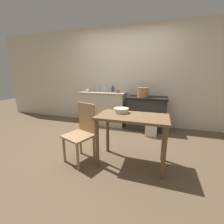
{
  "coord_description": "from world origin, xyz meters",
  "views": [
    {
      "loc": [
        0.95,
        -2.43,
        1.36
      ],
      "look_at": [
        0.0,
        0.48,
        0.58
      ],
      "focal_mm": 24.0,
      "sensor_mm": 36.0,
      "label": 1
    }
  ],
  "objects_px": {
    "flour_sack": "(151,127)",
    "cup_center": "(87,90)",
    "mixing_bowl_large": "(121,110)",
    "bottle_left": "(98,89)",
    "work_table": "(132,125)",
    "bottle_mid_left": "(113,89)",
    "stove": "(147,113)",
    "bottle_far_left": "(104,89)",
    "cup_center_left": "(118,91)",
    "chair": "(82,131)",
    "stock_pot": "(143,92)"
  },
  "relations": [
    {
      "from": "stock_pot",
      "to": "cup_center_left",
      "type": "xyz_separation_m",
      "value": [
        -0.63,
        0.01,
        0.0
      ]
    },
    {
      "from": "bottle_far_left",
      "to": "cup_center_left",
      "type": "height_order",
      "value": "bottle_far_left"
    },
    {
      "from": "work_table",
      "to": "cup_center",
      "type": "height_order",
      "value": "cup_center"
    },
    {
      "from": "bottle_far_left",
      "to": "cup_center_left",
      "type": "bearing_deg",
      "value": -19.72
    },
    {
      "from": "mixing_bowl_large",
      "to": "bottle_far_left",
      "type": "distance_m",
      "value": 1.84
    },
    {
      "from": "stock_pot",
      "to": "bottle_mid_left",
      "type": "height_order",
      "value": "stock_pot"
    },
    {
      "from": "stove",
      "to": "work_table",
      "type": "distance_m",
      "value": 1.65
    },
    {
      "from": "stove",
      "to": "bottle_left",
      "type": "xyz_separation_m",
      "value": [
        -1.39,
        0.19,
        0.55
      ]
    },
    {
      "from": "cup_center_left",
      "to": "chair",
      "type": "bearing_deg",
      "value": -93.0
    },
    {
      "from": "bottle_left",
      "to": "bottle_mid_left",
      "type": "bearing_deg",
      "value": -0.98
    },
    {
      "from": "flour_sack",
      "to": "cup_center",
      "type": "height_order",
      "value": "cup_center"
    },
    {
      "from": "work_table",
      "to": "mixing_bowl_large",
      "type": "relative_size",
      "value": 4.35
    },
    {
      "from": "stock_pot",
      "to": "mixing_bowl_large",
      "type": "xyz_separation_m",
      "value": [
        -0.16,
        -1.45,
        -0.12
      ]
    },
    {
      "from": "chair",
      "to": "cup_center_left",
      "type": "distance_m",
      "value": 1.77
    },
    {
      "from": "bottle_far_left",
      "to": "cup_center",
      "type": "relative_size",
      "value": 2.34
    },
    {
      "from": "bottle_mid_left",
      "to": "cup_center",
      "type": "relative_size",
      "value": 2.17
    },
    {
      "from": "work_table",
      "to": "cup_center",
      "type": "xyz_separation_m",
      "value": [
        -1.52,
        1.58,
        0.29
      ]
    },
    {
      "from": "stove",
      "to": "chair",
      "type": "relative_size",
      "value": 1.04
    },
    {
      "from": "stock_pot",
      "to": "bottle_left",
      "type": "height_order",
      "value": "stock_pot"
    },
    {
      "from": "flour_sack",
      "to": "bottle_far_left",
      "type": "distance_m",
      "value": 1.61
    },
    {
      "from": "flour_sack",
      "to": "cup_center_left",
      "type": "bearing_deg",
      "value": 155.88
    },
    {
      "from": "chair",
      "to": "cup_center",
      "type": "xyz_separation_m",
      "value": [
        -0.76,
        1.7,
        0.44
      ]
    },
    {
      "from": "stock_pot",
      "to": "bottle_mid_left",
      "type": "distance_m",
      "value": 0.87
    },
    {
      "from": "bottle_far_left",
      "to": "bottle_mid_left",
      "type": "height_order",
      "value": "bottle_far_left"
    },
    {
      "from": "mixing_bowl_large",
      "to": "cup_center_left",
      "type": "xyz_separation_m",
      "value": [
        -0.48,
        1.46,
        0.12
      ]
    },
    {
      "from": "flour_sack",
      "to": "mixing_bowl_large",
      "type": "bearing_deg",
      "value": -111.88
    },
    {
      "from": "flour_sack",
      "to": "bottle_left",
      "type": "relative_size",
      "value": 2.28
    },
    {
      "from": "stove",
      "to": "bottle_mid_left",
      "type": "relative_size",
      "value": 5.55
    },
    {
      "from": "mixing_bowl_large",
      "to": "cup_center",
      "type": "bearing_deg",
      "value": 132.25
    },
    {
      "from": "work_table",
      "to": "cup_center_left",
      "type": "xyz_separation_m",
      "value": [
        -0.68,
        1.58,
        0.3
      ]
    },
    {
      "from": "chair",
      "to": "bottle_far_left",
      "type": "bearing_deg",
      "value": 120.09
    },
    {
      "from": "stove",
      "to": "work_table",
      "type": "xyz_separation_m",
      "value": [
        -0.07,
        -1.64,
        0.22
      ]
    },
    {
      "from": "work_table",
      "to": "bottle_mid_left",
      "type": "height_order",
      "value": "bottle_mid_left"
    },
    {
      "from": "flour_sack",
      "to": "cup_center",
      "type": "relative_size",
      "value": 5.17
    },
    {
      "from": "flour_sack",
      "to": "bottle_left",
      "type": "bearing_deg",
      "value": 157.36
    },
    {
      "from": "bottle_mid_left",
      "to": "cup_center",
      "type": "height_order",
      "value": "bottle_mid_left"
    },
    {
      "from": "chair",
      "to": "work_table",
      "type": "bearing_deg",
      "value": 29.75
    },
    {
      "from": "stove",
      "to": "stock_pot",
      "type": "height_order",
      "value": "stock_pot"
    },
    {
      "from": "bottle_far_left",
      "to": "bottle_mid_left",
      "type": "bearing_deg",
      "value": 23.04
    },
    {
      "from": "work_table",
      "to": "stock_pot",
      "type": "height_order",
      "value": "stock_pot"
    },
    {
      "from": "stove",
      "to": "bottle_mid_left",
      "type": "bearing_deg",
      "value": 169.39
    },
    {
      "from": "bottle_left",
      "to": "stove",
      "type": "bearing_deg",
      "value": -7.57
    },
    {
      "from": "stove",
      "to": "mixing_bowl_large",
      "type": "bearing_deg",
      "value": -99.96
    },
    {
      "from": "mixing_bowl_large",
      "to": "bottle_left",
      "type": "distance_m",
      "value": 2.05
    },
    {
      "from": "mixing_bowl_large",
      "to": "bottle_far_left",
      "type": "height_order",
      "value": "bottle_far_left"
    },
    {
      "from": "bottle_left",
      "to": "bottle_mid_left",
      "type": "distance_m",
      "value": 0.45
    },
    {
      "from": "chair",
      "to": "stock_pot",
      "type": "xyz_separation_m",
      "value": [
        0.72,
        1.7,
        0.44
      ]
    },
    {
      "from": "bottle_left",
      "to": "bottle_mid_left",
      "type": "height_order",
      "value": "bottle_left"
    },
    {
      "from": "bottle_far_left",
      "to": "chair",
      "type": "bearing_deg",
      "value": -80.16
    },
    {
      "from": "bottle_far_left",
      "to": "cup_center",
      "type": "distance_m",
      "value": 0.46
    }
  ]
}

